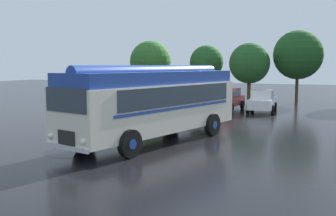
{
  "coord_description": "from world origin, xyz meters",
  "views": [
    {
      "loc": [
        7.77,
        -15.68,
        3.5
      ],
      "look_at": [
        0.34,
        2.0,
        1.4
      ],
      "focal_mm": 42.0,
      "sensor_mm": 36.0,
      "label": 1
    }
  ],
  "objects_px": {
    "car_mid_right": "(227,99)",
    "car_far_right": "(262,101)",
    "car_near_left": "(154,97)",
    "vintage_bus": "(155,101)",
    "car_mid_left": "(192,98)"
  },
  "relations": [
    {
      "from": "car_near_left",
      "to": "car_mid_right",
      "type": "distance_m",
      "value": 5.97
    },
    {
      "from": "car_mid_right",
      "to": "car_far_right",
      "type": "height_order",
      "value": "same"
    },
    {
      "from": "car_mid_left",
      "to": "car_mid_right",
      "type": "distance_m",
      "value": 2.88
    },
    {
      "from": "vintage_bus",
      "to": "car_far_right",
      "type": "distance_m",
      "value": 13.92
    },
    {
      "from": "car_mid_left",
      "to": "car_mid_right",
      "type": "relative_size",
      "value": 0.97
    },
    {
      "from": "vintage_bus",
      "to": "car_near_left",
      "type": "height_order",
      "value": "vintage_bus"
    },
    {
      "from": "car_far_right",
      "to": "vintage_bus",
      "type": "bearing_deg",
      "value": -100.72
    },
    {
      "from": "car_near_left",
      "to": "car_mid_right",
      "type": "height_order",
      "value": "same"
    },
    {
      "from": "car_near_left",
      "to": "car_mid_right",
      "type": "bearing_deg",
      "value": 8.6
    },
    {
      "from": "car_near_left",
      "to": "car_mid_left",
      "type": "distance_m",
      "value": 3.12
    },
    {
      "from": "car_near_left",
      "to": "car_mid_left",
      "type": "relative_size",
      "value": 1.01
    },
    {
      "from": "vintage_bus",
      "to": "car_near_left",
      "type": "distance_m",
      "value": 14.6
    },
    {
      "from": "vintage_bus",
      "to": "car_mid_right",
      "type": "xyz_separation_m",
      "value": [
        -0.26,
        14.08,
        -1.05
      ]
    },
    {
      "from": "car_mid_left",
      "to": "car_far_right",
      "type": "distance_m",
      "value": 5.73
    },
    {
      "from": "car_mid_right",
      "to": "car_near_left",
      "type": "bearing_deg",
      "value": -171.4
    }
  ]
}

